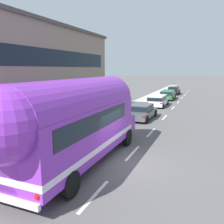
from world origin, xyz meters
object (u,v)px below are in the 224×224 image
at_px(car_second, 158,100).
at_px(car_fourth, 174,90).
at_px(painted_bus, 73,120).
at_px(car_lead, 142,111).
at_px(car_third, 168,94).

xyz_separation_m(car_second, car_fourth, (-0.01, 14.59, -0.02)).
relative_size(painted_bus, car_lead, 2.36).
xyz_separation_m(car_third, car_fourth, (-0.12, 7.60, -0.02)).
bearing_deg(car_fourth, car_lead, -89.75).
bearing_deg(car_lead, car_second, 90.65).
bearing_deg(car_second, painted_bus, -89.85).
height_order(painted_bus, car_lead, painted_bus).
distance_m(car_lead, car_second, 7.89).
height_order(painted_bus, car_fourth, painted_bus).
height_order(car_third, car_fourth, same).
height_order(painted_bus, car_second, painted_bus).
distance_m(car_second, car_third, 6.99).
bearing_deg(car_lead, painted_bus, -90.18).
height_order(car_second, car_third, same).
xyz_separation_m(car_lead, car_second, (-0.09, 7.89, 0.06)).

